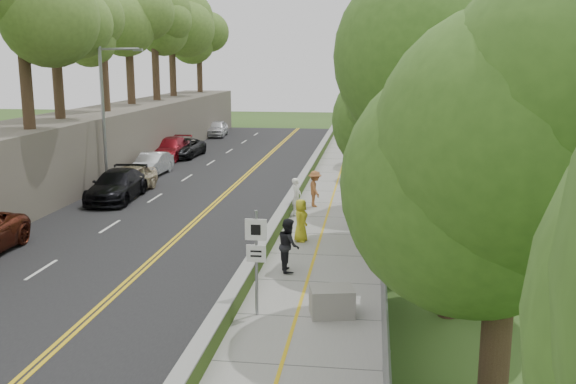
% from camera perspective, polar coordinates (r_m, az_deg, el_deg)
% --- Properties ---
extents(ground, '(140.00, 140.00, 0.00)m').
position_cam_1_polar(ground, '(21.89, -4.09, -7.79)').
color(ground, '#33511E').
rests_on(ground, ground).
extents(road, '(11.20, 66.00, 0.04)m').
position_cam_1_polar(road, '(37.21, -7.61, 0.33)').
color(road, black).
rests_on(road, ground).
extents(sidewalk, '(4.20, 66.00, 0.05)m').
position_cam_1_polar(sidewalk, '(35.98, 4.71, 0.01)').
color(sidewalk, gray).
rests_on(sidewalk, ground).
extents(jersey_barrier, '(0.42, 66.00, 0.60)m').
position_cam_1_polar(jersey_barrier, '(36.11, 1.07, 0.54)').
color(jersey_barrier, '#70C01B').
rests_on(jersey_barrier, ground).
extents(rock_embankment, '(5.00, 66.00, 4.00)m').
position_cam_1_polar(rock_embankment, '(39.77, -19.05, 3.42)').
color(rock_embankment, '#595147').
rests_on(rock_embankment, ground).
extents(chainlink_fence, '(0.04, 66.00, 2.00)m').
position_cam_1_polar(chainlink_fence, '(35.76, 8.10, 1.45)').
color(chainlink_fence, slate).
rests_on(chainlink_fence, ground).
extents(trees_embankment, '(6.40, 66.00, 13.00)m').
position_cam_1_polar(trees_embankment, '(39.32, -19.23, 15.76)').
color(trees_embankment, olive).
rests_on(trees_embankment, rock_embankment).
extents(trees_fenceside, '(7.00, 66.00, 14.00)m').
position_cam_1_polar(trees_fenceside, '(35.31, 12.27, 10.97)').
color(trees_fenceside, '#467326').
rests_on(trees_fenceside, ground).
extents(streetlight, '(2.52, 0.22, 8.00)m').
position_cam_1_polar(streetlight, '(37.32, -15.80, 7.19)').
color(streetlight, gray).
rests_on(streetlight, ground).
extents(signpost, '(0.62, 0.09, 3.10)m').
position_cam_1_polar(signpost, '(18.27, -2.84, -5.28)').
color(signpost, gray).
rests_on(signpost, sidewalk).
extents(construction_barrel, '(0.55, 0.55, 0.90)m').
position_cam_1_polar(construction_barrel, '(42.72, 6.19, 2.49)').
color(construction_barrel, '#FF4900').
rests_on(construction_barrel, sidewalk).
extents(concrete_block, '(1.40, 1.16, 0.82)m').
position_cam_1_polar(concrete_block, '(18.77, 3.92, -9.67)').
color(concrete_block, gray).
rests_on(concrete_block, sidewalk).
extents(car_3, '(2.51, 5.48, 1.55)m').
position_cam_1_polar(car_3, '(34.77, -14.97, 0.57)').
color(car_3, black).
rests_on(car_3, road).
extents(car_4, '(2.01, 4.62, 1.55)m').
position_cam_1_polar(car_4, '(36.46, -13.87, 1.13)').
color(car_4, '#C7B490').
rests_on(car_4, road).
extents(car_5, '(1.60, 4.36, 1.43)m').
position_cam_1_polar(car_5, '(41.73, -12.02, 2.44)').
color(car_5, silver).
rests_on(car_5, road).
extents(car_6, '(2.52, 5.08, 1.39)m').
position_cam_1_polar(car_6, '(49.15, -9.28, 3.89)').
color(car_6, black).
rests_on(car_6, road).
extents(car_7, '(2.31, 5.51, 1.59)m').
position_cam_1_polar(car_7, '(48.14, -10.50, 3.81)').
color(car_7, maroon).
rests_on(car_7, road).
extents(car_8, '(2.18, 4.62, 1.53)m').
position_cam_1_polar(car_8, '(62.11, -6.34, 5.64)').
color(car_8, silver).
rests_on(car_8, road).
extents(painter_0, '(0.72, 0.95, 1.74)m').
position_cam_1_polar(painter_0, '(25.93, 1.15, -2.53)').
color(painter_0, gold).
rests_on(painter_0, sidewalk).
extents(painter_1, '(0.55, 0.72, 1.79)m').
position_cam_1_polar(painter_1, '(30.21, 0.75, -0.43)').
color(painter_1, white).
rests_on(painter_1, sidewalk).
extents(painter_2, '(0.94, 1.08, 1.88)m').
position_cam_1_polar(painter_2, '(22.29, 0.06, -4.72)').
color(painter_2, black).
rests_on(painter_2, sidewalk).
extents(painter_3, '(1.00, 1.32, 1.81)m').
position_cam_1_polar(painter_3, '(32.03, 2.41, 0.29)').
color(painter_3, '#A05D31').
rests_on(painter_3, sidewalk).
extents(person_far, '(0.99, 0.72, 1.57)m').
position_cam_1_polar(person_far, '(40.29, 7.20, 2.39)').
color(person_far, black).
rests_on(person_far, sidewalk).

